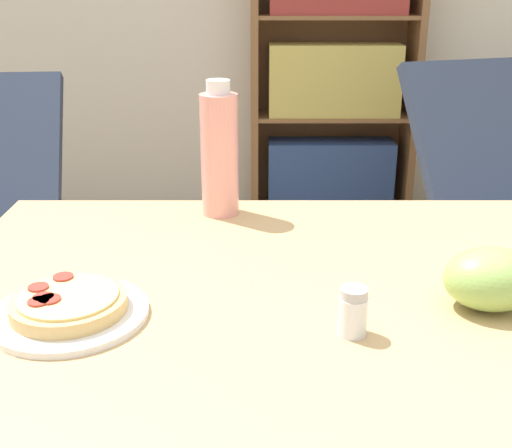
{
  "coord_description": "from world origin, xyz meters",
  "views": [
    {
      "loc": [
        0.01,
        -0.88,
        1.21
      ],
      "look_at": [
        0.01,
        0.09,
        0.83
      ],
      "focal_mm": 45.0,
      "sensor_mm": 36.0,
      "label": 1
    }
  ],
  "objects_px": {
    "lounge_chair_far": "(504,218)",
    "bookshelf": "(333,76)",
    "pizza_on_plate": "(68,308)",
    "drink_bottle": "(219,153)",
    "grape_bunch": "(491,279)",
    "salt_shaker": "(352,312)"
  },
  "relations": [
    {
      "from": "bookshelf",
      "to": "lounge_chair_far",
      "type": "bearing_deg",
      "value": -55.8
    },
    {
      "from": "pizza_on_plate",
      "to": "drink_bottle",
      "type": "height_order",
      "value": "drink_bottle"
    },
    {
      "from": "pizza_on_plate",
      "to": "lounge_chair_far",
      "type": "distance_m",
      "value": 2.15
    },
    {
      "from": "salt_shaker",
      "to": "bookshelf",
      "type": "relative_size",
      "value": 0.04
    },
    {
      "from": "grape_bunch",
      "to": "drink_bottle",
      "type": "relative_size",
      "value": 0.52
    },
    {
      "from": "lounge_chair_far",
      "to": "grape_bunch",
      "type": "bearing_deg",
      "value": -130.03
    },
    {
      "from": "drink_bottle",
      "to": "lounge_chair_far",
      "type": "xyz_separation_m",
      "value": [
        1.08,
        1.25,
        -0.61
      ]
    },
    {
      "from": "pizza_on_plate",
      "to": "bookshelf",
      "type": "xyz_separation_m",
      "value": [
        0.65,
        2.56,
        -0.06
      ]
    },
    {
      "from": "salt_shaker",
      "to": "bookshelf",
      "type": "height_order",
      "value": "bookshelf"
    },
    {
      "from": "lounge_chair_far",
      "to": "bookshelf",
      "type": "height_order",
      "value": "bookshelf"
    },
    {
      "from": "pizza_on_plate",
      "to": "salt_shaker",
      "type": "xyz_separation_m",
      "value": [
        0.38,
        -0.04,
        0.02
      ]
    },
    {
      "from": "grape_bunch",
      "to": "salt_shaker",
      "type": "bearing_deg",
      "value": -160.09
    },
    {
      "from": "grape_bunch",
      "to": "lounge_chair_far",
      "type": "bearing_deg",
      "value": 67.21
    },
    {
      "from": "salt_shaker",
      "to": "lounge_chair_far",
      "type": "bearing_deg",
      "value": 62.5
    },
    {
      "from": "drink_bottle",
      "to": "bookshelf",
      "type": "xyz_separation_m",
      "value": [
        0.47,
        2.15,
        -0.17
      ]
    },
    {
      "from": "pizza_on_plate",
      "to": "drink_bottle",
      "type": "bearing_deg",
      "value": 65.7
    },
    {
      "from": "grape_bunch",
      "to": "drink_bottle",
      "type": "height_order",
      "value": "drink_bottle"
    },
    {
      "from": "lounge_chair_far",
      "to": "bookshelf",
      "type": "relative_size",
      "value": 0.61
    },
    {
      "from": "pizza_on_plate",
      "to": "bookshelf",
      "type": "distance_m",
      "value": 2.64
    },
    {
      "from": "salt_shaker",
      "to": "lounge_chair_far",
      "type": "relative_size",
      "value": 0.07
    },
    {
      "from": "grape_bunch",
      "to": "lounge_chair_far",
      "type": "xyz_separation_m",
      "value": [
        0.68,
        1.63,
        -0.53
      ]
    },
    {
      "from": "pizza_on_plate",
      "to": "drink_bottle",
      "type": "distance_m",
      "value": 0.46
    }
  ]
}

